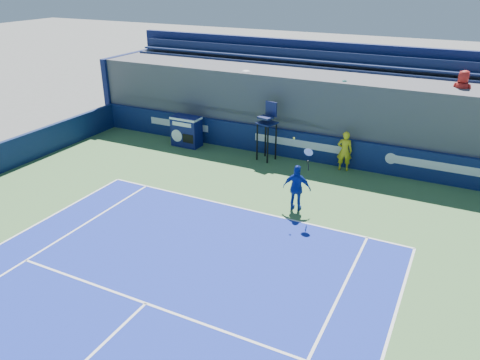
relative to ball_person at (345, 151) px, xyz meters
The scene contains 6 objects.
ball_person is the anchor object (origin of this frame).
back_hoarding 2.08m from the ball_person, 169.52° to the left, with size 20.40×0.21×1.20m.
match_clock 7.20m from the ball_person, behind, with size 1.33×0.76×1.40m.
umpire_chair 3.32m from the ball_person, behind, with size 0.85×0.85×2.48m.
tennis_player 4.12m from the ball_person, 96.96° to the right, with size 0.99×0.49×2.57m.
stadium_seating 3.32m from the ball_person, 130.01° to the left, with size 21.00×4.05×4.40m.
Camera 1 is at (6.12, -0.71, 7.40)m, focal length 35.00 mm.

